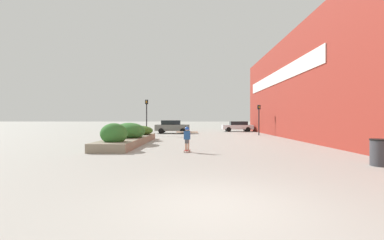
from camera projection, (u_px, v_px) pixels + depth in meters
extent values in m
plane|color=#A3A099|center=(217.00, 206.00, 4.95)|extent=(300.00, 300.00, 0.00)
cube|color=maroon|center=(307.00, 81.00, 18.78)|extent=(0.60, 35.48, 8.88)
cube|color=white|center=(276.00, 78.00, 24.96)|extent=(0.06, 19.07, 1.20)
cube|color=gray|center=(130.00, 141.00, 17.11)|extent=(1.96, 9.44, 0.46)
ellipsoid|color=#33702D|center=(114.00, 134.00, 13.75)|extent=(1.45, 1.18, 1.14)
ellipsoid|color=#33702D|center=(129.00, 131.00, 16.90)|extent=(2.05, 2.44, 1.10)
ellipsoid|color=#3D6623|center=(139.00, 131.00, 20.00)|extent=(2.14, 1.86, 0.80)
cube|color=maroon|center=(187.00, 150.00, 12.99)|extent=(0.33, 0.61, 0.01)
cylinder|color=beige|center=(186.00, 151.00, 13.21)|extent=(0.07, 0.07, 0.06)
cylinder|color=beige|center=(190.00, 151.00, 13.17)|extent=(0.07, 0.07, 0.06)
cylinder|color=beige|center=(184.00, 152.00, 12.82)|extent=(0.07, 0.07, 0.06)
cylinder|color=beige|center=(188.00, 152.00, 12.77)|extent=(0.07, 0.07, 0.06)
cylinder|color=tan|center=(186.00, 145.00, 13.00)|extent=(0.12, 0.12, 0.55)
cylinder|color=tan|center=(188.00, 145.00, 12.97)|extent=(0.12, 0.12, 0.55)
cube|color=#4C4C51|center=(187.00, 141.00, 12.99)|extent=(0.23, 0.20, 0.20)
cube|color=#234C8C|center=(187.00, 135.00, 12.99)|extent=(0.33, 0.22, 0.43)
cylinder|color=tan|center=(180.00, 132.00, 13.07)|extent=(0.41, 0.16, 0.07)
cylinder|color=tan|center=(194.00, 132.00, 12.91)|extent=(0.41, 0.16, 0.07)
sphere|color=tan|center=(187.00, 129.00, 12.99)|extent=(0.18, 0.18, 0.18)
sphere|color=blue|center=(187.00, 129.00, 12.99)|extent=(0.20, 0.20, 0.20)
cylinder|color=#38383D|center=(380.00, 153.00, 9.18)|extent=(0.63, 0.63, 0.92)
cylinder|color=black|center=(380.00, 140.00, 9.18)|extent=(0.66, 0.66, 0.05)
cube|color=silver|center=(237.00, 127.00, 34.05)|extent=(4.02, 1.77, 0.57)
cube|color=black|center=(238.00, 123.00, 34.05)|extent=(2.21, 1.55, 0.47)
cylinder|color=black|center=(229.00, 129.00, 33.23)|extent=(0.61, 0.22, 0.61)
cylinder|color=black|center=(227.00, 129.00, 34.90)|extent=(0.61, 0.22, 0.61)
cylinder|color=black|center=(248.00, 129.00, 33.20)|extent=(0.61, 0.22, 0.61)
cylinder|color=black|center=(245.00, 129.00, 34.88)|extent=(0.61, 0.22, 0.61)
cube|color=slate|center=(173.00, 128.00, 29.84)|extent=(3.93, 1.85, 0.70)
cube|color=black|center=(171.00, 122.00, 29.83)|extent=(2.16, 1.62, 0.50)
cylinder|color=black|center=(183.00, 130.00, 30.70)|extent=(0.61, 0.22, 0.61)
cylinder|color=black|center=(183.00, 131.00, 28.95)|extent=(0.61, 0.22, 0.61)
cylinder|color=black|center=(163.00, 130.00, 30.73)|extent=(0.61, 0.22, 0.61)
cylinder|color=black|center=(161.00, 131.00, 28.97)|extent=(0.61, 0.22, 0.61)
cube|color=navy|center=(314.00, 127.00, 32.81)|extent=(4.39, 1.72, 0.67)
cube|color=black|center=(316.00, 122.00, 32.81)|extent=(2.41, 1.51, 0.54)
cylinder|color=black|center=(306.00, 130.00, 32.01)|extent=(0.62, 0.22, 0.62)
cylinder|color=black|center=(301.00, 129.00, 33.64)|extent=(0.62, 0.22, 0.62)
cylinder|color=black|center=(328.00, 130.00, 31.98)|extent=(0.62, 0.22, 0.62)
cylinder|color=black|center=(322.00, 129.00, 33.62)|extent=(0.62, 0.22, 0.62)
cylinder|color=black|center=(147.00, 120.00, 26.26)|extent=(0.11, 0.11, 3.19)
cube|color=black|center=(147.00, 102.00, 26.25)|extent=(0.28, 0.20, 0.45)
sphere|color=#2D2823|center=(146.00, 100.00, 26.13)|extent=(0.15, 0.15, 0.15)
sphere|color=orange|center=(146.00, 102.00, 26.13)|extent=(0.15, 0.15, 0.15)
sphere|color=#2D2823|center=(146.00, 103.00, 26.13)|extent=(0.15, 0.15, 0.15)
cylinder|color=black|center=(259.00, 122.00, 26.22)|extent=(0.11, 0.11, 2.65)
cube|color=black|center=(259.00, 107.00, 26.21)|extent=(0.28, 0.20, 0.45)
sphere|color=#2D2823|center=(259.00, 106.00, 26.09)|extent=(0.15, 0.15, 0.15)
sphere|color=orange|center=(259.00, 107.00, 26.09)|extent=(0.15, 0.15, 0.15)
sphere|color=#2D2823|center=(259.00, 109.00, 26.09)|extent=(0.15, 0.15, 0.15)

